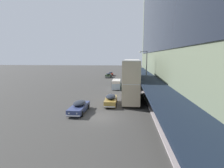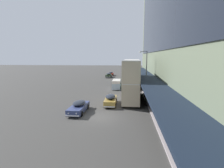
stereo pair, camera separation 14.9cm
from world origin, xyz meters
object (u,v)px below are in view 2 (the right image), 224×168
(sedan_oncoming_front, at_px, (111,74))
(sedan_trailing_mid, at_px, (131,71))
(pedestrian_at_kerb, at_px, (157,99))
(sedan_oncoming_rear, at_px, (131,73))
(sedan_far_back, at_px, (109,75))
(street_lamp, at_px, (146,70))
(transit_bus_kerbside_rear, at_px, (131,79))
(sedan_lead_mid, at_px, (116,81))
(sedan_second_mid, at_px, (111,100))
(vw_van, at_px, (117,84))
(transit_bus_kerbside_front, at_px, (132,79))
(sedan_second_near, at_px, (79,107))

(sedan_oncoming_front, xyz_separation_m, sedan_trailing_mid, (7.49, 11.10, 0.07))
(pedestrian_at_kerb, bearing_deg, sedan_oncoming_rear, 93.94)
(sedan_oncoming_front, relative_size, sedan_far_back, 0.99)
(street_lamp, bearing_deg, transit_bus_kerbside_rear, -124.82)
(sedan_lead_mid, xyz_separation_m, sedan_second_mid, (0.47, -19.02, 0.03))
(sedan_lead_mid, relative_size, street_lamp, 0.56)
(pedestrian_at_kerb, distance_m, street_lamp, 8.69)
(transit_bus_kerbside_rear, xyz_separation_m, vw_van, (-3.03, 9.87, -2.41))
(sedan_oncoming_front, relative_size, vw_van, 1.01)
(sedan_far_back, height_order, vw_van, vw_van)
(transit_bus_kerbside_front, distance_m, pedestrian_at_kerb, 17.17)
(sedan_lead_mid, relative_size, sedan_trailing_mid, 0.98)
(transit_bus_kerbside_front, height_order, transit_bus_kerbside_rear, transit_bus_kerbside_rear)
(sedan_oncoming_front, relative_size, sedan_trailing_mid, 1.03)
(sedan_second_near, distance_m, street_lamp, 14.80)
(pedestrian_at_kerb, bearing_deg, sedan_trailing_mid, 93.13)
(sedan_oncoming_front, bearing_deg, sedan_oncoming_rear, 17.02)
(transit_bus_kerbside_rear, distance_m, pedestrian_at_kerb, 5.94)
(sedan_oncoming_front, bearing_deg, sedan_second_mid, -84.61)
(sedan_far_back, height_order, pedestrian_at_kerb, pedestrian_at_kerb)
(transit_bus_kerbside_front, xyz_separation_m, street_lamp, (2.05, -8.98, 2.83))
(transit_bus_kerbside_rear, bearing_deg, sedan_second_near, -133.80)
(sedan_second_near, bearing_deg, street_lamp, 49.04)
(sedan_trailing_mid, bearing_deg, sedan_oncoming_rear, -90.79)
(sedan_second_mid, distance_m, sedan_trailing_mid, 51.04)
(sedan_trailing_mid, height_order, sedan_far_back, sedan_trailing_mid)
(transit_bus_kerbside_rear, relative_size, vw_van, 2.36)
(sedan_oncoming_front, height_order, street_lamp, street_lamp)
(transit_bus_kerbside_rear, height_order, street_lamp, street_lamp)
(sedan_lead_mid, height_order, sedan_second_near, sedan_lead_mid)
(transit_bus_kerbside_rear, distance_m, street_lamp, 4.67)
(transit_bus_kerbside_front, bearing_deg, sedan_second_near, -110.28)
(sedan_oncoming_front, distance_m, sedan_second_near, 43.55)
(sedan_oncoming_front, relative_size, street_lamp, 0.59)
(street_lamp, bearing_deg, vw_van, 132.37)
(sedan_second_near, bearing_deg, vw_van, 77.55)
(transit_bus_kerbside_front, xyz_separation_m, sedan_second_near, (-7.30, -19.76, -1.11))
(sedan_oncoming_front, relative_size, pedestrian_at_kerb, 2.48)
(sedan_oncoming_rear, bearing_deg, pedestrian_at_kerb, -86.06)
(sedan_trailing_mid, height_order, sedan_second_near, sedan_trailing_mid)
(sedan_second_mid, relative_size, pedestrian_at_kerb, 2.62)
(transit_bus_kerbside_rear, height_order, sedan_trailing_mid, transit_bus_kerbside_rear)
(transit_bus_kerbside_rear, xyz_separation_m, sedan_second_mid, (-3.06, -3.32, -2.72))
(street_lamp, bearing_deg, sedan_oncoming_rear, 93.32)
(transit_bus_kerbside_front, relative_size, sedan_second_near, 1.94)
(sedan_oncoming_front, relative_size, sedan_second_near, 0.93)
(sedan_second_mid, xyz_separation_m, sedan_far_back, (-3.94, 33.86, -0.03))
(transit_bus_kerbside_front, bearing_deg, street_lamp, -77.13)
(sedan_oncoming_rear, relative_size, pedestrian_at_kerb, 2.68)
(vw_van, bearing_deg, sedan_lead_mid, 94.92)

